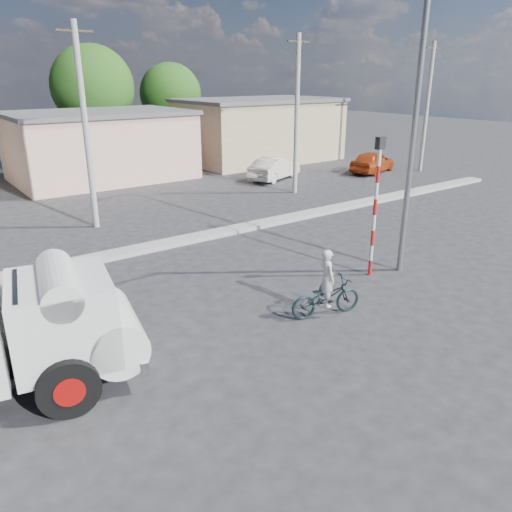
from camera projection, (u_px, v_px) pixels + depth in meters
ground_plane at (331, 319)px, 13.14m from camera, size 120.00×120.00×0.00m
median at (184, 240)px, 19.17m from camera, size 40.00×0.80×0.16m
bicycle at (326, 297)px, 13.20m from camera, size 2.10×1.19×1.04m
cyclist at (326, 288)px, 13.11m from camera, size 0.51×0.65×1.56m
car_cream at (274, 168)px, 30.39m from camera, size 4.35×2.88×1.36m
car_red at (373, 162)px, 32.55m from camera, size 4.41×2.79×1.40m
traffic_pole at (376, 196)px, 15.17m from camera, size 0.28×0.18×4.36m
streetlight at (412, 115)px, 14.65m from camera, size 2.34×0.22×9.00m
building_row at (85, 145)px, 29.67m from camera, size 37.80×7.30×4.44m
utility_poles at (201, 121)px, 22.64m from camera, size 35.40×0.24×8.00m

